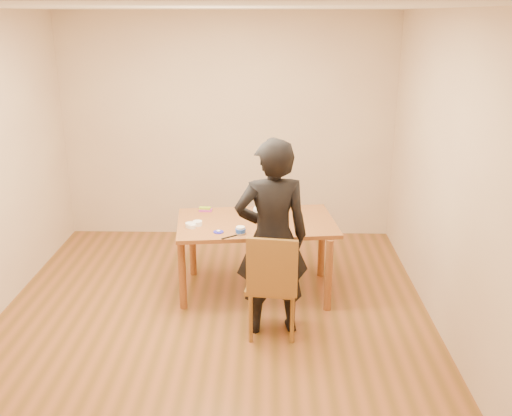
{
  "coord_description": "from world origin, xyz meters",
  "views": [
    {
      "loc": [
        0.49,
        -4.55,
        2.65
      ],
      "look_at": [
        0.38,
        0.59,
        0.9
      ],
      "focal_mm": 40.0,
      "sensor_mm": 36.0,
      "label": 1
    }
  ],
  "objects_px": {
    "dining_table": "(256,223)",
    "dining_chair": "(272,285)",
    "cake_plate": "(265,217)",
    "person": "(272,238)",
    "cake": "(265,213)"
  },
  "relations": [
    {
      "from": "cake_plate",
      "to": "cake",
      "type": "relative_size",
      "value": 1.36
    },
    {
      "from": "dining_table",
      "to": "cake_plate",
      "type": "xyz_separation_m",
      "value": [
        0.08,
        0.08,
        0.03
      ]
    },
    {
      "from": "cake_plate",
      "to": "person",
      "type": "relative_size",
      "value": 0.18
    },
    {
      "from": "person",
      "to": "cake",
      "type": "bearing_deg",
      "value": -94.19
    },
    {
      "from": "dining_table",
      "to": "cake_plate",
      "type": "relative_size",
      "value": 4.97
    },
    {
      "from": "dining_table",
      "to": "dining_chair",
      "type": "height_order",
      "value": "dining_table"
    },
    {
      "from": "cake",
      "to": "person",
      "type": "xyz_separation_m",
      "value": [
        0.07,
        -0.81,
        0.06
      ]
    },
    {
      "from": "cake_plate",
      "to": "cake",
      "type": "bearing_deg",
      "value": 0.0
    },
    {
      "from": "cake_plate",
      "to": "dining_table",
      "type": "bearing_deg",
      "value": -133.83
    },
    {
      "from": "cake_plate",
      "to": "dining_chair",
      "type": "bearing_deg",
      "value": -85.38
    },
    {
      "from": "dining_chair",
      "to": "cake_plate",
      "type": "relative_size",
      "value": 1.34
    },
    {
      "from": "person",
      "to": "dining_table",
      "type": "bearing_deg",
      "value": -87.45
    },
    {
      "from": "dining_chair",
      "to": "person",
      "type": "xyz_separation_m",
      "value": [
        0.0,
        0.05,
        0.41
      ]
    },
    {
      "from": "dining_table",
      "to": "cake",
      "type": "relative_size",
      "value": 6.78
    },
    {
      "from": "cake_plate",
      "to": "cake",
      "type": "height_order",
      "value": "cake"
    }
  ]
}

